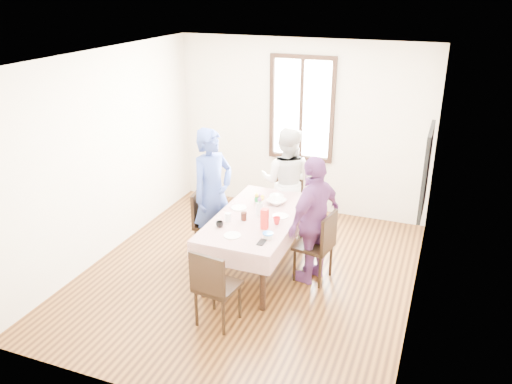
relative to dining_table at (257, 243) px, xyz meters
The scene contains 31 objects.
ground 0.41m from the dining_table, 114.65° to the right, with size 4.50×4.50×0.00m, color black.
back_wall 2.31m from the dining_table, 91.90° to the left, with size 4.00×4.00×0.00m, color beige.
right_wall 2.17m from the dining_table, ahead, with size 4.50×4.50×0.00m, color beige.
window_frame 2.44m from the dining_table, 91.92° to the left, with size 1.02×0.06×1.62m, color black.
window_pane 2.45m from the dining_table, 91.91° to the left, with size 0.90×0.02×1.50m, color white.
art_poster 2.25m from the dining_table, ahead, with size 0.04×0.76×0.96m, color red.
dining_table is the anchor object (origin of this frame).
tablecloth 0.38m from the dining_table, ahead, with size 0.98×1.85×0.01m, color #560909.
chair_left 0.74m from the dining_table, 167.27° to the left, with size 0.42×0.42×0.91m, color black.
chair_right 0.72m from the dining_table, ahead, with size 0.42×0.42×0.91m, color black.
chair_far 1.19m from the dining_table, 90.00° to the left, with size 0.42×0.42×0.91m, color black.
chair_near 1.19m from the dining_table, 90.00° to the right, with size 0.42×0.42×0.91m, color black.
person_left 0.88m from the dining_table, 166.94° to the left, with size 0.64×0.42×1.77m, color #31458C.
person_far 1.24m from the dining_table, 90.00° to the left, with size 0.78×0.60×1.60m, color beige.
person_right 0.82m from the dining_table, ahead, with size 0.94×0.39×1.61m, color #68336D.
mug_black 0.69m from the dining_table, 123.78° to the right, with size 0.09×0.09×0.07m, color black.
mug_flag 0.54m from the dining_table, 24.08° to the right, with size 0.09×0.09×0.09m, color red.
mug_green 0.59m from the dining_table, 110.08° to the left, with size 0.09×0.09×0.07m, color #0C7226.
serving_bowl 0.61m from the dining_table, 77.80° to the left, with size 0.24×0.24×0.06m, color white.
juice_carton 0.63m from the dining_table, 55.88° to the right, with size 0.08×0.08×0.25m, color red.
butter_tub 0.74m from the dining_table, 57.95° to the right, with size 0.11×0.11×0.05m, color white.
jam_jar 0.48m from the dining_table, 122.14° to the right, with size 0.07×0.07×0.10m, color black.
drinking_glass 0.59m from the dining_table, 136.06° to the right, with size 0.07×0.07×0.10m, color silver.
smartphone 0.81m from the dining_table, 65.33° to the right, with size 0.08×0.16×0.01m, color black.
flower_vase 0.47m from the dining_table, 78.35° to the left, with size 0.08×0.08×0.16m, color silver.
plate_left 0.51m from the dining_table, 156.77° to the left, with size 0.20×0.20×0.01m, color white.
plate_right 0.49m from the dining_table, 17.00° to the left, with size 0.20×0.20×0.01m, color white.
plate_far 0.79m from the dining_table, 88.71° to the left, with size 0.20×0.20×0.01m, color white.
plate_near 0.73m from the dining_table, 96.95° to the right, with size 0.20×0.20×0.01m, color white.
butter_lid 0.76m from the dining_table, 57.95° to the right, with size 0.12×0.12×0.01m, color blue.
flower_bunch 0.60m from the dining_table, 78.35° to the left, with size 0.09×0.09×0.10m, color yellow, non-canonical shape.
Camera 1 is at (2.15, -5.30, 3.47)m, focal length 36.35 mm.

